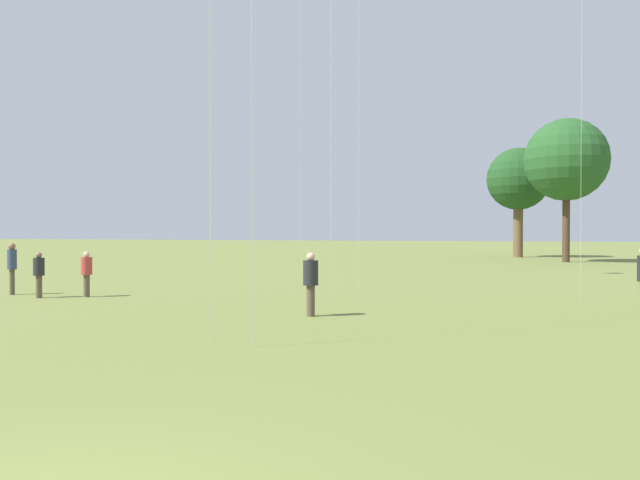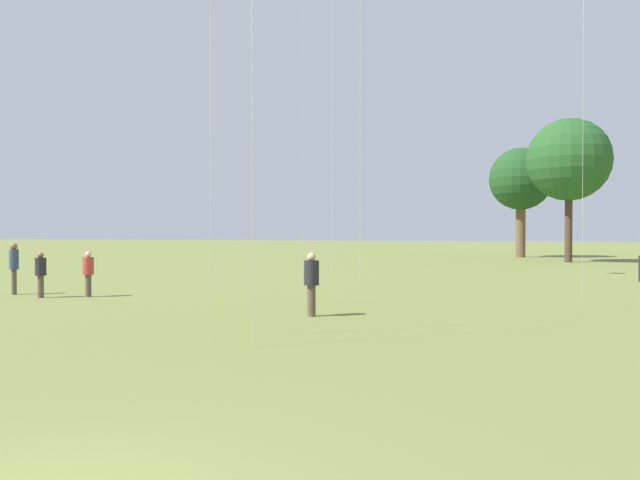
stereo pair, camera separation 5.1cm
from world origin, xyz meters
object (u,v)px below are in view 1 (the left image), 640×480
person_standing_5 (87,270)px  distant_tree_0 (566,160)px  distant_tree_1 (518,180)px  person_standing_3 (12,263)px  person_standing_1 (311,279)px  person_standing_4 (39,271)px

person_standing_5 → distant_tree_0: 36.14m
distant_tree_1 → person_standing_3: bearing=-112.2°
person_standing_5 → person_standing_1: bearing=-154.1°
person_standing_5 → distant_tree_0: bearing=-78.5°
person_standing_3 → distant_tree_0: 37.76m
person_standing_5 → distant_tree_1: distant_tree_1 is taller
distant_tree_0 → distant_tree_1: (-3.46, 8.18, -0.69)m
person_standing_4 → distant_tree_1: size_ratio=0.16×
person_standing_1 → distant_tree_0: distant_tree_0 is taller
person_standing_3 → distant_tree_1: bearing=177.7°
person_standing_1 → person_standing_4: person_standing_1 is taller
person_standing_4 → person_standing_5: 1.51m
person_standing_4 → person_standing_5: bearing=-139.7°
person_standing_1 → person_standing_4: 10.20m
person_standing_4 → distant_tree_1: bearing=-99.8°
person_standing_1 → person_standing_5: bearing=35.8°
person_standing_4 → distant_tree_0: 37.42m
person_standing_4 → distant_tree_0: (18.05, 32.11, 6.53)m
person_standing_5 → distant_tree_1: size_ratio=0.16×
person_standing_1 → person_standing_4: size_ratio=1.09×
person_standing_1 → distant_tree_1: size_ratio=0.17×
person_standing_3 → person_standing_4: (1.67, -0.54, -0.21)m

